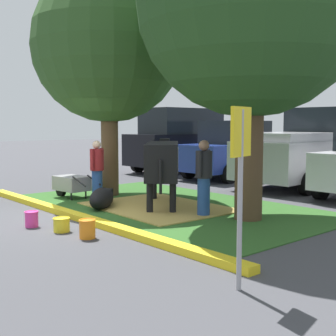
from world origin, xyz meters
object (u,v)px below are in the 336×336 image
calf_lying (102,198)px  bucket_yellow (62,224)px  pickup_truck_maroon (310,150)px  bucket_orange (87,228)px  shade_tree_left (108,46)px  bucket_pink (32,219)px  sedan_blue (235,150)px  person_handler (97,169)px  wheelbarrow (71,184)px  parking_sign (241,162)px  shade_tree_right (252,1)px  person_visitor_near (204,176)px  suv_black (182,140)px  cow_holstein (163,160)px

calf_lying → bucket_yellow: size_ratio=3.78×
pickup_truck_maroon → bucket_orange: bearing=-82.1°
shade_tree_left → bucket_pink: bearing=-56.0°
bucket_yellow → sedan_blue: (-3.34, 8.54, 0.85)m
person_handler → wheelbarrow: bearing=-157.8°
bucket_orange → parking_sign: bearing=1.8°
calf_lying → bucket_pink: size_ratio=3.97×
shade_tree_right → bucket_yellow: bearing=-115.1°
bucket_orange → person_visitor_near: bearing=89.3°
person_visitor_near → sedan_blue: sedan_blue is taller
bucket_pink → pickup_truck_maroon: size_ratio=0.05×
person_visitor_near → suv_black: (-6.86, 5.69, 0.42)m
shade_tree_left → bucket_yellow: (2.85, -2.92, -3.78)m
wheelbarrow → cow_holstein: bearing=25.6°
person_visitor_near → bucket_orange: (-0.03, -2.73, -0.68)m
shade_tree_left → bucket_yellow: shade_tree_left is taller
cow_holstein → pickup_truck_maroon: bearing=87.2°
shade_tree_right → sedan_blue: bearing=132.9°
bucket_yellow → pickup_truck_maroon: 8.81m
bucket_pink → shade_tree_right: bearing=57.5°
person_visitor_near → parking_sign: parking_sign is taller
shade_tree_left → calf_lying: shade_tree_left is taller
person_visitor_near → bucket_pink: person_visitor_near is taller
person_handler → parking_sign: (6.25, -1.99, 0.69)m
shade_tree_left → bucket_pink: size_ratio=20.04×
wheelbarrow → suv_black: suv_black is taller
shade_tree_right → person_handler: bearing=-164.4°
cow_holstein → suv_black: 7.69m
bucket_pink → bucket_orange: size_ratio=0.92×
pickup_truck_maroon → shade_tree_left: bearing=-112.0°
shade_tree_left → bucket_orange: (3.55, -2.81, -3.74)m
shade_tree_right → calf_lying: bearing=-151.9°
person_visitor_near → bucket_pink: bearing=-115.1°
person_handler → bucket_orange: size_ratio=4.68×
cow_holstein → person_visitor_near: bearing=-6.4°
cow_holstein → shade_tree_right: bearing=6.8°
bucket_yellow → bucket_pink: bearing=-161.1°
cow_holstein → parking_sign: 5.47m
cow_holstein → bucket_pink: size_ratio=8.71×
bucket_pink → sedan_blue: bearing=106.7°
bucket_yellow → pickup_truck_maroon: (-0.49, 8.74, 0.98)m
calf_lying → bucket_orange: bearing=-37.8°
sedan_blue → cow_holstein: bearing=-65.1°
calf_lying → parking_sign: bearing=-16.0°
shade_tree_left → person_visitor_near: 4.72m
calf_lying → bucket_orange: size_ratio=3.64×
calf_lying → wheelbarrow: size_ratio=0.73×
parking_sign → bucket_orange: 3.47m
wheelbarrow → suv_black: (-3.03, 6.64, 0.88)m
wheelbarrow → calf_lying: bearing=-5.5°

